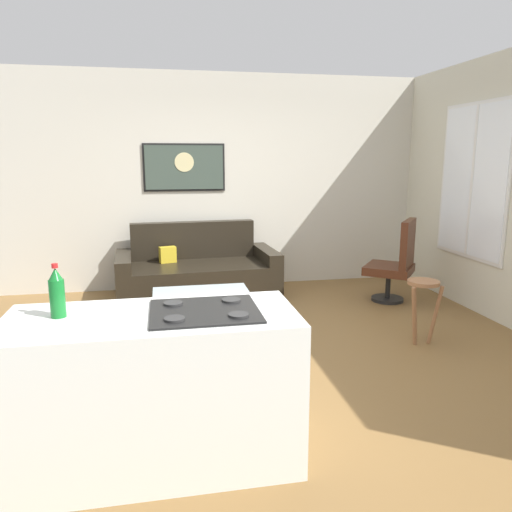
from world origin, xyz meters
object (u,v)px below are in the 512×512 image
object	(u,v)px
soda_bottle	(57,293)
wall_painting	(184,167)
couch	(197,274)
coffee_table	(201,295)
armchair	(396,262)
bar_stool	(423,296)

from	to	relation	value
soda_bottle	wall_painting	world-z (taller)	wall_painting
couch	soda_bottle	size ratio (longest dim) A/B	6.77
couch	coffee_table	distance (m)	1.23
couch	soda_bottle	world-z (taller)	soda_bottle
armchair	bar_stool	distance (m)	1.34
armchair	couch	bearing A→B (deg)	164.02
couch	coffee_table	xyz separation A→B (m)	(-0.05, -1.23, 0.08)
wall_painting	coffee_table	bearing A→B (deg)	-88.36
armchair	wall_painting	size ratio (longest dim) A/B	0.96
armchair	wall_painting	distance (m)	2.92
bar_stool	soda_bottle	bearing A→B (deg)	-155.56
bar_stool	wall_painting	distance (m)	3.40
couch	armchair	size ratio (longest dim) A/B	1.98
armchair	soda_bottle	distance (m)	4.25
couch	coffee_table	bearing A→B (deg)	-92.30
coffee_table	bar_stool	distance (m)	2.14
coffee_table	couch	bearing A→B (deg)	87.70
bar_stool	wall_painting	bearing A→B (deg)	130.08
bar_stool	wall_painting	xyz separation A→B (m)	(-2.06, 2.45, 1.14)
armchair	soda_bottle	bearing A→B (deg)	-141.73
coffee_table	armchair	bearing A→B (deg)	13.12
armchair	bar_stool	world-z (taller)	armchair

